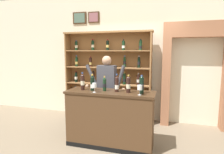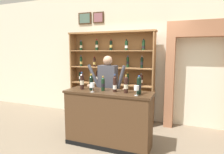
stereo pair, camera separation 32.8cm
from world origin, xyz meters
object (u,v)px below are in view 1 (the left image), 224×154
Objects in this scene: tasting_bottle_bianco at (117,84)px; tasting_bottle_grappa at (142,85)px; tasting_bottle_super_tuscan at (105,84)px; shopkeeper at (107,86)px; wine_glass_left at (140,88)px; wine_shelf at (107,75)px; tasting_bottle_prosecco at (128,84)px; tasting_bottle_riserva at (83,82)px; tasting_bottle_brunello at (92,83)px; tasting_counter at (110,119)px; wine_glass_center at (94,86)px.

tasting_bottle_bianco reaches higher than tasting_bottle_grappa.
tasting_bottle_grappa is (0.68, -0.03, 0.03)m from tasting_bottle_super_tuscan.
shopkeeper reaches higher than wine_glass_left.
wine_shelf is at bearing 125.47° from wine_glass_left.
wine_shelf is 1.53m from tasting_bottle_prosecco.
wine_shelf is 1.76m from wine_glass_left.
shopkeeper is 5.22× the size of tasting_bottle_prosecco.
shopkeeper is at bearing 138.45° from wine_glass_left.
tasting_bottle_riserva is at bearing -179.97° from tasting_bottle_grappa.
tasting_bottle_brunello is at bearing 179.94° from tasting_bottle_grappa.
tasting_bottle_super_tuscan is 0.23m from tasting_bottle_bianco.
tasting_bottle_bianco is at bearing 174.95° from tasting_bottle_prosecco.
tasting_bottle_super_tuscan is at bearing 6.60° from tasting_bottle_brunello.
shopkeeper is at bearing 64.32° from tasting_bottle_riserva.
wine_shelf is 1.41m from tasting_bottle_bianco.
tasting_bottle_riserva is at bearing -179.57° from tasting_bottle_brunello.
wine_glass_left is (-0.01, -0.13, -0.04)m from tasting_bottle_grappa.
wine_shelf is at bearing 128.30° from tasting_bottle_grappa.
tasting_bottle_brunello is at bearing -176.94° from tasting_bottle_bianco.
tasting_counter is 0.74m from tasting_bottle_brunello.
wine_shelf is at bearing 121.64° from tasting_bottle_prosecco.
tasting_bottle_riserva is 1.05× the size of tasting_bottle_prosecco.
wine_glass_left reaches higher than tasting_counter.
tasting_bottle_super_tuscan is (0.43, 0.03, -0.03)m from tasting_bottle_riserva.
tasting_bottle_super_tuscan is (0.14, -0.56, 0.14)m from shopkeeper.
wine_glass_left is at bearing -19.10° from tasting_bottle_bianco.
tasting_bottle_prosecco is at bearing 0.46° from tasting_bottle_riserva.
tasting_bottle_prosecco reaches higher than tasting_bottle_super_tuscan.
tasting_bottle_prosecco is at bearing 0.47° from tasting_bottle_brunello.
tasting_bottle_prosecco is at bearing -5.05° from tasting_bottle_bianco.
wine_glass_left is (0.56, -0.14, 0.63)m from tasting_counter.
tasting_bottle_super_tuscan is at bearing 174.44° from tasting_counter.
tasting_counter is 5.86× the size of tasting_bottle_super_tuscan.
shopkeeper is 5.41× the size of tasting_bottle_brunello.
tasting_counter is 4.84× the size of tasting_bottle_riserva.
tasting_bottle_super_tuscan is at bearing 52.57° from wine_glass_center.
shopkeeper is at bearing 144.22° from tasting_bottle_grappa.
wine_shelf is 1.52m from tasting_counter.
tasting_bottle_grappa is (1.03, -1.31, 0.02)m from wine_shelf.
tasting_bottle_prosecco reaches higher than tasting_bottle_brunello.
tasting_bottle_riserva is at bearing -93.12° from wine_shelf.
tasting_bottle_riserva reaches higher than wine_glass_left.
wine_glass_left is (0.90, -0.13, -0.02)m from tasting_bottle_brunello.
tasting_bottle_grappa reaches higher than tasting_counter.
tasting_bottle_grappa is (0.91, -0.00, 0.02)m from tasting_bottle_brunello.
shopkeeper reaches higher than tasting_bottle_prosecco.
tasting_bottle_brunello is (0.20, 0.00, -0.02)m from tasting_bottle_riserva.
wine_shelf is 6.66× the size of tasting_bottle_riserva.
tasting_bottle_super_tuscan is at bearing 179.55° from tasting_bottle_bianco.
tasting_bottle_super_tuscan is at bearing 177.33° from tasting_bottle_prosecco.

